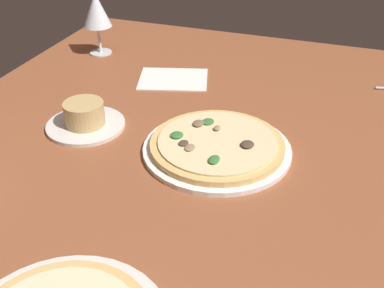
{
  "coord_description": "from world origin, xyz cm",
  "views": [
    {
      "loc": [
        -69.97,
        -29.98,
        56.37
      ],
      "look_at": [
        3.51,
        -3.99,
        7.0
      ],
      "focal_mm": 45.19,
      "sensor_mm": 36.0,
      "label": 1
    }
  ],
  "objects_px": {
    "paper_menu": "(173,79)",
    "pizza_main": "(217,146)",
    "ramekin_on_saucer": "(85,118)",
    "wine_glass_far": "(96,11)"
  },
  "relations": [
    {
      "from": "wine_glass_far",
      "to": "paper_menu",
      "type": "xyz_separation_m",
      "value": [
        -0.1,
        -0.26,
        -0.12
      ]
    },
    {
      "from": "pizza_main",
      "to": "wine_glass_far",
      "type": "distance_m",
      "value": 0.62
    },
    {
      "from": "paper_menu",
      "to": "pizza_main",
      "type": "bearing_deg",
      "value": -160.93
    },
    {
      "from": "pizza_main",
      "to": "wine_glass_far",
      "type": "xyz_separation_m",
      "value": [
        0.39,
        0.47,
        0.11
      ]
    },
    {
      "from": "wine_glass_far",
      "to": "paper_menu",
      "type": "distance_m",
      "value": 0.31
    },
    {
      "from": "ramekin_on_saucer",
      "to": "wine_glass_far",
      "type": "xyz_separation_m",
      "value": [
        0.39,
        0.17,
        0.1
      ]
    },
    {
      "from": "ramekin_on_saucer",
      "to": "paper_menu",
      "type": "relative_size",
      "value": 0.97
    },
    {
      "from": "pizza_main",
      "to": "ramekin_on_saucer",
      "type": "xyz_separation_m",
      "value": [
        -0.0,
        0.29,
        0.01
      ]
    },
    {
      "from": "pizza_main",
      "to": "ramekin_on_saucer",
      "type": "bearing_deg",
      "value": 90.25
    },
    {
      "from": "paper_menu",
      "to": "wine_glass_far",
      "type": "bearing_deg",
      "value": 52.66
    }
  ]
}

